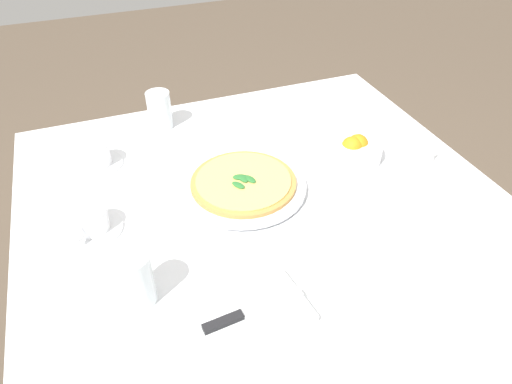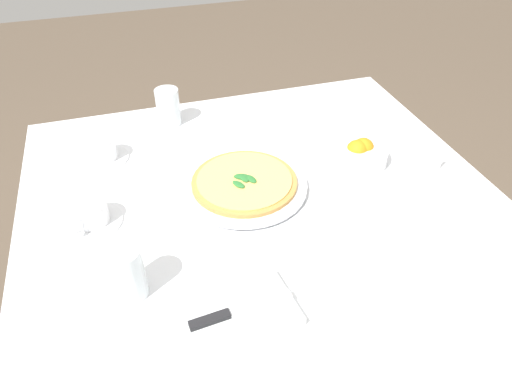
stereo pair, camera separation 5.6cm
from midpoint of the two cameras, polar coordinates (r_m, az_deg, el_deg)
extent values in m
plane|color=brown|center=(1.68, 2.06, -21.87)|extent=(8.00, 8.00, 0.00)
cube|color=white|center=(1.09, 2.95, -2.42)|extent=(1.13, 1.13, 0.02)
cube|color=white|center=(1.61, -3.86, 6.19)|extent=(1.13, 0.01, 0.28)
cube|color=white|center=(1.19, -24.36, -12.92)|extent=(0.01, 1.13, 0.28)
cube|color=white|center=(1.44, 24.24, -2.36)|extent=(0.01, 1.13, 0.28)
cylinder|color=brown|center=(1.66, -18.70, -4.97)|extent=(0.06, 0.06, 0.74)
cylinder|color=brown|center=(1.82, 11.64, 0.93)|extent=(0.06, 0.06, 0.74)
cylinder|color=white|center=(1.14, -0.03, 0.47)|extent=(0.18, 0.18, 0.01)
cylinder|color=white|center=(1.13, -0.03, 0.83)|extent=(0.31, 0.31, 0.01)
cylinder|color=#C68E47|center=(1.12, -0.03, 1.23)|extent=(0.26, 0.26, 0.01)
cylinder|color=#EAC66B|center=(1.12, -0.03, 1.51)|extent=(0.23, 0.23, 0.00)
ellipsoid|color=#2D7533|center=(1.12, -0.11, 1.72)|extent=(0.03, 0.04, 0.01)
ellipsoid|color=#2D7533|center=(1.11, 0.82, 1.60)|extent=(0.03, 0.04, 0.01)
ellipsoid|color=#2D7533|center=(1.12, -0.31, 1.95)|extent=(0.04, 0.03, 0.01)
ellipsoid|color=#2D7533|center=(1.12, -0.44, 1.85)|extent=(0.04, 0.03, 0.01)
ellipsoid|color=#2D7533|center=(1.10, -0.71, 0.93)|extent=(0.03, 0.04, 0.01)
cylinder|color=white|center=(1.30, -17.05, 3.95)|extent=(0.13, 0.13, 0.01)
cylinder|color=white|center=(1.28, -17.32, 5.13)|extent=(0.08, 0.08, 0.06)
torus|color=white|center=(1.31, -18.98, 5.75)|extent=(0.03, 0.03, 0.03)
cylinder|color=black|center=(1.27, -17.53, 6.08)|extent=(0.07, 0.07, 0.00)
cylinder|color=white|center=(1.10, -18.02, -3.52)|extent=(0.13, 0.13, 0.01)
cylinder|color=white|center=(1.08, -18.31, -2.40)|extent=(0.08, 0.08, 0.05)
torus|color=white|center=(1.05, -19.64, -4.03)|extent=(0.02, 0.03, 0.03)
cylinder|color=black|center=(1.07, -18.54, -1.52)|extent=(0.07, 0.07, 0.00)
cylinder|color=white|center=(1.39, -9.62, 10.25)|extent=(0.07, 0.07, 0.11)
cylinder|color=silver|center=(1.40, -9.55, 9.67)|extent=(0.06, 0.06, 0.08)
cylinder|color=white|center=(0.89, -13.92, -9.65)|extent=(0.07, 0.07, 0.11)
cylinder|color=silver|center=(0.91, -13.69, -10.67)|extent=(0.06, 0.06, 0.07)
cube|color=white|center=(0.87, -0.67, -15.09)|extent=(0.24, 0.16, 0.02)
cube|color=silver|center=(0.87, 2.48, -13.56)|extent=(0.12, 0.03, 0.01)
cube|color=black|center=(0.85, -3.77, -15.46)|extent=(0.08, 0.02, 0.01)
cylinder|color=white|center=(1.25, 13.72, 4.46)|extent=(0.15, 0.15, 0.04)
sphere|color=orange|center=(1.26, 14.29, 5.20)|extent=(0.06, 0.06, 0.06)
sphere|color=orange|center=(1.25, 13.58, 4.96)|extent=(0.06, 0.06, 0.06)
cube|color=white|center=(1.26, 21.49, 3.27)|extent=(0.09, 0.01, 0.06)
camera|label=1|loc=(0.03, -88.55, 1.18)|focal=32.51mm
camera|label=2|loc=(0.03, 91.45, -1.18)|focal=32.51mm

